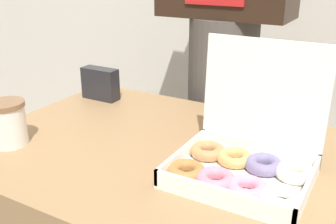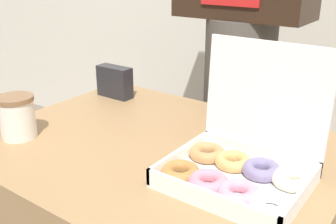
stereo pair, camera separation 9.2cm
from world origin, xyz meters
The scene contains 4 objects.
donut_box centered at (0.26, -0.04, 0.75)m, with size 0.33×0.26×0.29m.
coffee_cup centered at (-0.33, -0.18, 0.77)m, with size 0.10×0.10×0.12m.
napkin_holder centered at (-0.35, 0.22, 0.76)m, with size 0.13×0.05×0.11m.
person_customer centered at (-0.03, 0.54, 0.99)m, with size 0.46×0.25×1.83m.
Camera 1 is at (0.49, -0.78, 1.16)m, focal length 42.00 mm.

